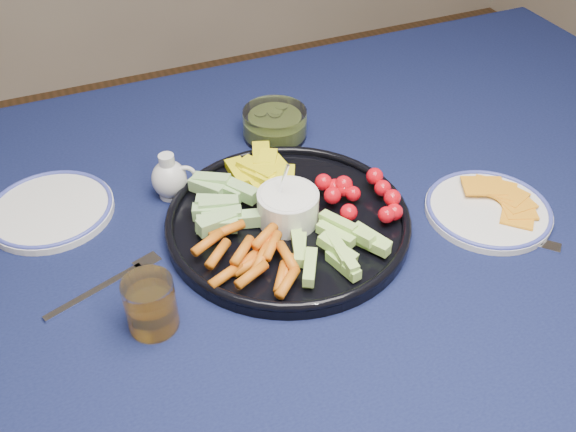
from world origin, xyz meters
name	(u,v)px	position (x,y,z in m)	size (l,w,h in m)	color
dining_table	(334,231)	(0.00, 0.00, 0.66)	(1.67, 1.07, 0.75)	#50361A
crudite_platter	(286,217)	(-0.12, -0.05, 0.77)	(0.40, 0.40, 0.13)	black
creamer_pitcher	(170,178)	(-0.26, 0.11, 0.78)	(0.08, 0.06, 0.08)	silver
pickle_bowl	(275,125)	(-0.03, 0.21, 0.77)	(0.12, 0.12, 0.06)	silver
cheese_plate	(488,208)	(0.21, -0.15, 0.76)	(0.21, 0.21, 0.02)	white
juice_tumbler	(151,307)	(-0.36, -0.16, 0.78)	(0.07, 0.07, 0.08)	silver
fork_left	(114,281)	(-0.40, -0.06, 0.75)	(0.19, 0.08, 0.00)	white
fork_right	(515,237)	(0.21, -0.22, 0.75)	(0.13, 0.14, 0.00)	white
side_plate_extra	(51,210)	(-0.46, 0.14, 0.75)	(0.21, 0.21, 0.02)	white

